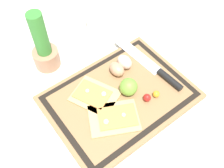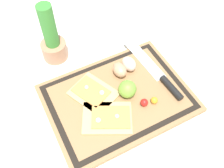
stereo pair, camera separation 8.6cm
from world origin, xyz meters
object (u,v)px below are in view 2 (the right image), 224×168
Objects in this scene: egg_brown at (120,70)px; lime at (127,89)px; herb_pot at (52,41)px; sauce_jar at (111,21)px; pizza_slice_far at (93,93)px; knife at (161,77)px; pizza_slice_near at (108,118)px; cherry_tomato_yellow at (154,100)px; egg_pink at (129,64)px; cherry_tomato_red at (144,103)px.

lime reaches higher than egg_brown.
sauce_jar is (0.25, 0.04, -0.04)m from herb_pot.
pizza_slice_far is at bearing -78.59° from herb_pot.
lime is at bearing -178.92° from knife.
pizza_slice_near is at bearing -118.52° from sauce_jar.
egg_brown is 0.16m from cherry_tomato_yellow.
lime is at bearing -122.38° from egg_pink.
cherry_tomato_yellow is (0.06, -0.07, -0.02)m from lime.
pizza_slice_far is at bearing -127.34° from sauce_jar.
egg_brown is at bearing -50.50° from herb_pot.
cherry_tomato_red is at bearing -3.87° from pizza_slice_near.
pizza_slice_near is at bearing 174.44° from cherry_tomato_yellow.
pizza_slice_near is at bearing -166.87° from knife.
knife is 5.25× the size of egg_pink.
knife is at bearing 13.13° from pizza_slice_near.
cherry_tomato_yellow is 0.41m from herb_pot.
cherry_tomato_yellow is at bearing -96.51° from sauce_jar.
herb_pot is at bearing 98.25° from pizza_slice_near.
cherry_tomato_red is at bearing -101.50° from egg_pink.
herb_pot is at bearing 120.50° from cherry_tomato_yellow.
egg_pink is (-0.08, 0.09, 0.01)m from knife.
egg_pink is 0.26× the size of herb_pot.
pizza_slice_near is 0.42m from sauce_jar.
egg_pink is at bearing 129.52° from knife.
knife is 0.40m from herb_pot.
egg_pink is 0.58× the size of sauce_jar.
pizza_slice_near is at bearing -136.92° from egg_pink.
cherry_tomato_yellow is at bearing -74.25° from egg_brown.
pizza_slice_near is 3.09× the size of egg_brown.
herb_pot is at bearing 101.41° from pizza_slice_far.
pizza_slice_near is 1.80× the size of sauce_jar.
knife is 0.10m from cherry_tomato_yellow.
herb_pot is (-0.20, 0.19, 0.04)m from egg_pink.
pizza_slice_near is 0.10m from pizza_slice_far.
knife is (0.23, -0.05, 0.00)m from pizza_slice_far.
herb_pot reaches higher than pizza_slice_far.
cherry_tomato_red is (0.01, -0.14, -0.01)m from egg_brown.
knife is 0.14m from lime.
knife is 5.25× the size of egg_brown.
pizza_slice_near is at bearing -81.75° from herb_pot.
knife is 3.07× the size of sauce_jar.
egg_brown is 0.58× the size of sauce_jar.
pizza_slice_far is 0.17m from cherry_tomato_red.
cherry_tomato_yellow is at bearing -5.56° from pizza_slice_near.
egg_brown is (0.11, 0.14, 0.02)m from pizza_slice_near.
egg_brown is 0.26m from herb_pot.
herb_pot is (-0.14, 0.28, 0.03)m from lime.
sauce_jar is at bearing 78.49° from egg_pink.
pizza_slice_far is at bearing -164.55° from egg_brown.
egg_pink is at bearing 57.62° from lime.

